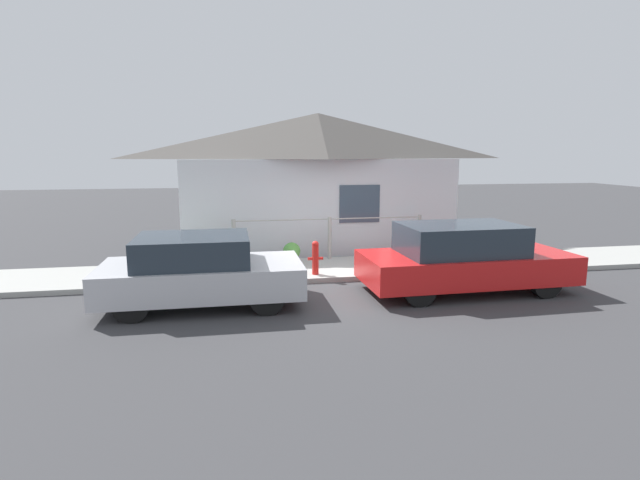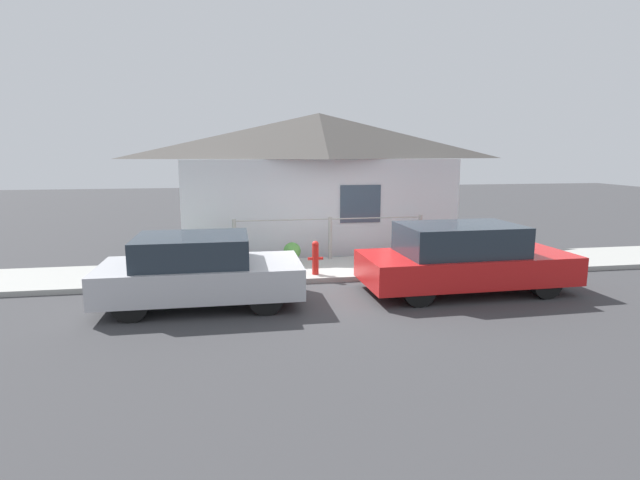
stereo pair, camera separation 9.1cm
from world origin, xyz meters
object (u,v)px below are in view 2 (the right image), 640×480
object	(u,v)px
potted_plant_by_fence	(209,252)
fire_hydrant	(315,257)
car_right	(464,259)
car_left	(199,270)
potted_plant_near_hydrant	(292,252)

from	to	relation	value
potted_plant_by_fence	fire_hydrant	bearing A→B (deg)	-28.42
car_right	car_left	bearing A→B (deg)	178.58
car_left	fire_hydrant	world-z (taller)	car_left
potted_plant_near_hydrant	potted_plant_by_fence	size ratio (longest dim) A/B	0.91
car_right	potted_plant_by_fence	size ratio (longest dim) A/B	7.33
car_left	potted_plant_near_hydrant	bearing A→B (deg)	52.46
fire_hydrant	car_left	bearing A→B (deg)	-148.25
potted_plant_near_hydrant	potted_plant_by_fence	distance (m)	1.98
car_right	potted_plant_near_hydrant	bearing A→B (deg)	139.18
fire_hydrant	car_right	bearing A→B (deg)	-28.21
car_left	car_right	bearing A→B (deg)	0.20
potted_plant_near_hydrant	fire_hydrant	bearing A→B (deg)	-70.70
car_left	car_right	xyz separation A→B (m)	(5.21, -0.00, 0.03)
car_left	potted_plant_near_hydrant	size ratio (longest dim) A/B	6.87
car_left	car_right	distance (m)	5.21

